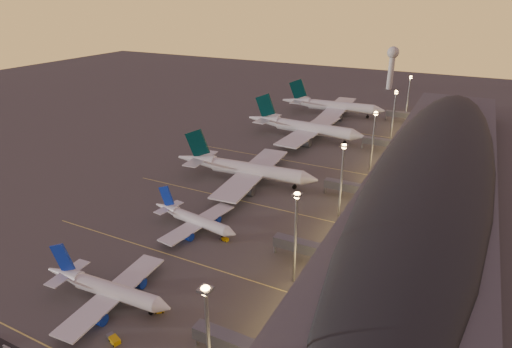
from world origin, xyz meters
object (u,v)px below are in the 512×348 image
object	(u,v)px
airliner_wide_near	(245,169)
airliner_wide_far	(332,106)
baggage_tug_b	(157,310)
radar_tower	(392,61)
airliner_narrow_south	(106,289)
airliner_narrow_north	(194,219)
airliner_wide_mid	(304,127)
baggage_tug_a	(114,339)
baggage_tug_c	(224,239)

from	to	relation	value
airliner_wide_near	airliner_wide_far	distance (m)	114.45
airliner_wide_near	airliner_wide_far	bearing A→B (deg)	85.62
baggage_tug_b	radar_tower	bearing A→B (deg)	54.39
airliner_wide_far	airliner_narrow_south	bearing A→B (deg)	-92.30
airliner_narrow_south	airliner_wide_near	bearing A→B (deg)	89.63
radar_tower	baggage_tug_b	size ratio (longest dim) A/B	9.27
airliner_narrow_north	airliner_wide_mid	distance (m)	103.97
airliner_wide_near	baggage_tug_a	bearing A→B (deg)	-84.55
radar_tower	airliner_narrow_south	bearing A→B (deg)	-92.35
airliner_wide_mid	radar_tower	world-z (taller)	radar_tower
airliner_narrow_north	baggage_tug_a	world-z (taller)	airliner_narrow_north
baggage_tug_b	baggage_tug_c	xyz separation A→B (m)	(-2.34, 34.68, -0.03)
airliner_wide_far	baggage_tug_a	bearing A→B (deg)	-89.26
airliner_narrow_south	airliner_wide_far	bearing A→B (deg)	87.77
airliner_wide_near	airliner_wide_mid	world-z (taller)	airliner_wide_mid
airliner_wide_near	baggage_tug_a	xyz separation A→B (m)	(15.73, -89.08, -4.46)
baggage_tug_a	radar_tower	bearing A→B (deg)	109.99
airliner_narrow_south	airliner_wide_far	world-z (taller)	airliner_wide_far
airliner_wide_far	airliner_wide_near	bearing A→B (deg)	-93.60
airliner_narrow_south	baggage_tug_c	bearing A→B (deg)	69.32
airliner_wide_mid	baggage_tug_b	size ratio (longest dim) A/B	18.64
airliner_wide_mid	baggage_tug_b	bearing A→B (deg)	-79.82
airliner_wide_near	baggage_tug_b	bearing A→B (deg)	-81.30
airliner_narrow_south	airliner_wide_near	xyz separation A→B (m)	(-4.67, 79.62, 1.57)
airliner_narrow_south	baggage_tug_c	world-z (taller)	airliner_narrow_south
airliner_wide_near	airliner_wide_far	size ratio (longest dim) A/B	0.94
airliner_wide_near	airliner_wide_mid	distance (m)	63.25
radar_tower	baggage_tug_c	size ratio (longest dim) A/B	9.73
airliner_narrow_north	airliner_wide_mid	xyz separation A→B (m)	(-2.79, 103.91, 2.27)
airliner_wide_near	airliner_wide_mid	xyz separation A→B (m)	(0.67, 63.24, 0.39)
airliner_narrow_north	airliner_wide_near	xyz separation A→B (m)	(-3.45, 40.67, 1.88)
airliner_narrow_south	baggage_tug_b	size ratio (longest dim) A/B	10.58
radar_tower	baggage_tug_a	bearing A→B (deg)	-90.15
airliner_wide_mid	airliner_narrow_south	bearing A→B (deg)	-85.34
airliner_wide_far	radar_tower	size ratio (longest dim) A/B	1.98
radar_tower	baggage_tug_c	distance (m)	251.94
baggage_tug_b	airliner_narrow_north	bearing A→B (deg)	75.97
airliner_wide_near	baggage_tug_c	distance (m)	45.84
airliner_narrow_north	airliner_wide_mid	bearing A→B (deg)	99.30
airliner_wide_far	baggage_tug_a	size ratio (longest dim) A/B	15.24
baggage_tug_a	airliner_narrow_north	bearing A→B (deg)	124.38
airliner_wide_mid	airliner_wide_far	size ratio (longest dim) A/B	1.02
baggage_tug_a	airliner_wide_near	bearing A→B (deg)	120.16
airliner_wide_near	baggage_tug_a	distance (m)	90.56
airliner_narrow_south	airliner_wide_mid	distance (m)	142.93
airliner_narrow_north	radar_tower	xyz separation A→B (m)	(13.05, 248.96, 18.76)
baggage_tug_c	airliner_wide_far	bearing A→B (deg)	105.93
airliner_wide_mid	baggage_tug_c	distance (m)	107.19
baggage_tug_b	airliner_wide_far	bearing A→B (deg)	59.59
airliner_wide_mid	baggage_tug_b	distance (m)	141.84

